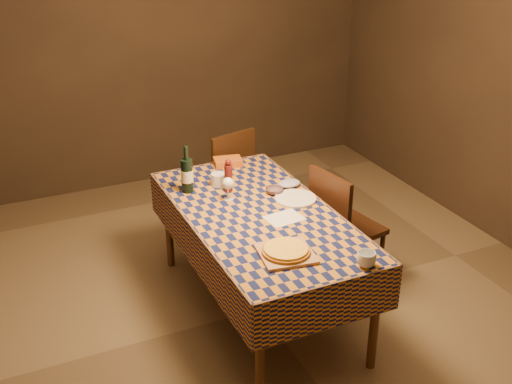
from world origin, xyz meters
The scene contains 16 objects.
room centered at (0.00, 0.00, 1.35)m, with size 5.00×5.10×2.70m.
dining_table centered at (0.00, 0.00, 0.69)m, with size 0.94×1.84×0.77m.
cutting_board centered at (-0.08, -0.55, 0.78)m, with size 0.31×0.31×0.02m, color #AA774F.
pizza centered at (-0.08, -0.55, 0.80)m, with size 0.35×0.35×0.03m.
pepper_mill centered at (-0.05, 0.39, 0.88)m, with size 0.07×0.07×0.24m.
bowl centered at (0.22, 0.23, 0.79)m, with size 0.12×0.12×0.04m, color #5B434C.
wine_glass centered at (-0.11, 0.27, 0.89)m, with size 0.08×0.08×0.16m.
wine_bottle centered at (-0.32, 0.51, 0.90)m, with size 0.10×0.10×0.34m.
deli_tub centered at (-0.08, 0.52, 0.81)m, with size 0.11×0.11×0.09m, color silver.
takeout_container centered at (0.12, 0.83, 0.80)m, with size 0.21×0.15×0.05m, color #B25417.
white_plate centered at (0.31, 0.07, 0.78)m, with size 0.28×0.28×0.02m, color white.
tumbler centered at (0.27, -0.84, 0.81)m, with size 0.11×0.11×0.09m, color white.
flour_patch centered at (0.11, -0.14, 0.77)m, with size 0.23×0.18×0.00m, color silver.
flour_bag centered at (0.37, 0.28, 0.79)m, with size 0.17×0.12×0.05m, color #979EC1.
chair_far centered at (0.23, 1.16, 0.52)m, with size 0.52×0.52×0.93m.
chair_right centered at (0.67, 0.05, 0.52)m, with size 0.50×0.49×0.93m.
Camera 1 is at (-1.58, -3.38, 2.71)m, focal length 45.00 mm.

